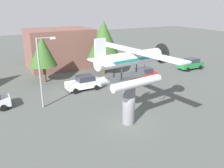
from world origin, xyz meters
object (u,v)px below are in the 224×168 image
Objects in this scene: streetlight_primary at (42,68)px; storefront_building at (60,48)px; display_pedestal at (129,104)px; floatplane_monument at (131,64)px; tree_center_back at (104,40)px; tree_east at (43,51)px; car_distant_green at (191,64)px; car_mid_white at (84,83)px; car_far_red at (142,74)px.

streetlight_primary reaches higher than storefront_building.
floatplane_monument is at bearing 6.60° from display_pedestal.
tree_center_back reaches higher than display_pedestal.
tree_east is at bearing 97.31° from floatplane_monument.
storefront_building reaches higher than car_distant_green.
tree_east reaches higher than car_mid_white.
streetlight_primary is (-13.75, -2.41, 3.26)m from car_far_red.
display_pedestal reaches higher than car_far_red.
streetlight_primary is at bearing 8.62° from car_distant_green.
car_mid_white is 12.37m from storefront_building.
floatplane_monument reaches higher than display_pedestal.
streetlight_primary is at bearing -143.54° from tree_center_back.
floatplane_monument is 1.48× the size of streetlight_primary.
tree_center_back is (5.10, 14.85, 3.27)m from display_pedestal.
floatplane_monument reaches higher than car_distant_green.
storefront_building is at bearing 58.20° from tree_east.
display_pedestal is at bearing 180.00° from floatplane_monument.
car_mid_white is 0.54× the size of tree_center_back.
car_far_red is (8.02, 9.33, -4.44)m from floatplane_monument.
car_mid_white is at bearing -93.82° from storefront_building.
car_mid_white is at bearing 28.27° from streetlight_primary.
display_pedestal is 22.05m from storefront_building.
car_far_red is 1.00× the size of car_distant_green.
storefront_building reaches higher than car_far_red.
car_distant_green is at bearing 23.43° from floatplane_monument.
floatplane_monument is 22.10m from storefront_building.
floatplane_monument is 2.49× the size of car_mid_white.
floatplane_monument reaches higher than car_far_red.
tree_center_back is at bearing -1.96° from tree_east.
car_distant_green is at bearing -177.76° from car_mid_white.
tree_center_back reaches higher than storefront_building.
car_mid_white is at bearing 2.24° from car_distant_green.
display_pedestal reaches higher than car_mid_white.
storefront_building is at bearing 121.99° from tree_center_back.
car_mid_white is 1.00× the size of car_distant_green.
tree_east is at bearing -26.24° from car_far_red.
streetlight_primary is 8.44m from tree_east.
car_far_red is 10.35m from car_distant_green.
tree_center_back is at bearing 36.46° from streetlight_primary.
car_far_red is at bearing 6.87° from car_distant_green.
display_pedestal is 12.44m from car_far_red.
car_distant_green is 0.42× the size of storefront_building.
car_distant_green is (10.27, 1.24, 0.00)m from car_far_red.
display_pedestal is at bearing 48.93° from car_far_red.
streetlight_primary reaches higher than car_distant_green.
tree_center_back is (8.72, -0.30, 0.92)m from tree_east.
car_mid_white is 8.34m from car_far_red.
tree_center_back is (5.28, 4.99, 4.22)m from car_mid_white.
floatplane_monument is at bearing -108.52° from tree_center_back.
floatplane_monument is 1.70× the size of tree_east.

